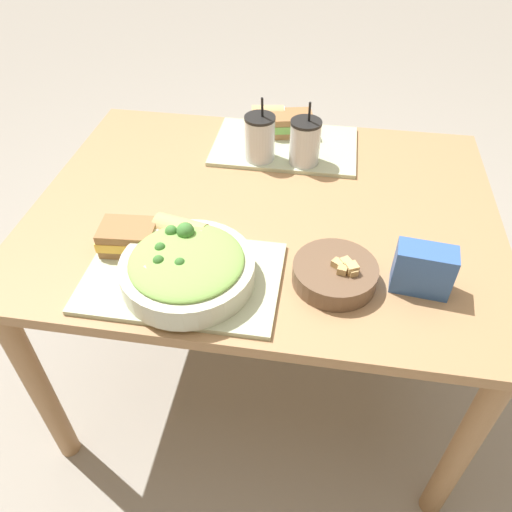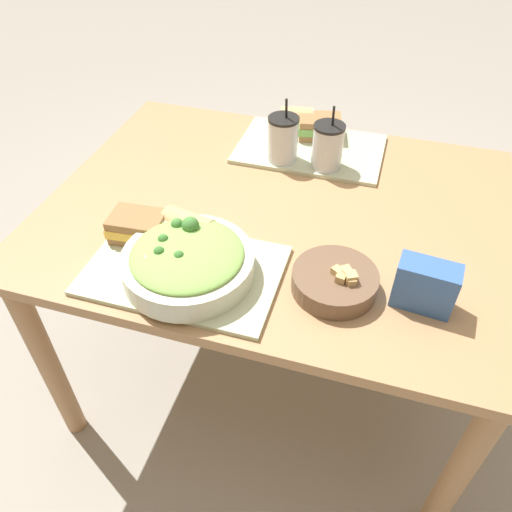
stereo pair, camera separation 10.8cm
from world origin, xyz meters
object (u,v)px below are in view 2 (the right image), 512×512
(drink_cup_red, at_px, (327,147))
(salad_bowl, at_px, (188,261))
(drink_cup_dark, at_px, (283,140))
(sandwich_far, at_px, (320,127))
(baguette_far, at_px, (297,118))
(soup_bowl, at_px, (335,281))
(baguette_near, at_px, (189,227))
(sandwich_near, at_px, (138,227))
(chip_bag, at_px, (425,286))

(drink_cup_red, bearing_deg, salad_bowl, -111.60)
(salad_bowl, bearing_deg, drink_cup_dark, 81.53)
(sandwich_far, bearing_deg, baguette_far, 148.26)
(sandwich_far, relative_size, drink_cup_dark, 0.79)
(soup_bowl, bearing_deg, sandwich_far, 104.39)
(drink_cup_dark, xyz_separation_m, drink_cup_red, (0.13, -0.00, -0.00))
(sandwich_far, relative_size, drink_cup_red, 0.80)
(baguette_near, bearing_deg, salad_bowl, -146.75)
(salad_bowl, height_order, drink_cup_dark, drink_cup_dark)
(baguette_far, height_order, drink_cup_red, drink_cup_red)
(salad_bowl, height_order, baguette_far, salad_bowl)
(sandwich_near, bearing_deg, soup_bowl, -7.61)
(salad_bowl, xyz_separation_m, drink_cup_red, (0.21, 0.53, 0.02))
(sandwich_near, bearing_deg, sandwich_far, 58.04)
(baguette_near, relative_size, drink_cup_dark, 0.71)
(baguette_near, relative_size, chip_bag, 1.04)
(soup_bowl, relative_size, chip_bag, 1.45)
(salad_bowl, distance_m, drink_cup_red, 0.57)
(sandwich_far, bearing_deg, salad_bowl, -115.01)
(baguette_near, relative_size, baguette_far, 1.22)
(baguette_far, xyz_separation_m, drink_cup_red, (0.13, -0.20, 0.03))
(sandwich_near, relative_size, baguette_far, 1.26)
(soup_bowl, height_order, sandwich_far, sandwich_far)
(drink_cup_dark, bearing_deg, baguette_far, 90.72)
(soup_bowl, distance_m, baguette_near, 0.37)
(salad_bowl, height_order, sandwich_near, salad_bowl)
(baguette_far, distance_m, drink_cup_dark, 0.20)
(sandwich_near, xyz_separation_m, baguette_far, (0.24, 0.64, 0.00))
(soup_bowl, relative_size, sandwich_far, 1.25)
(sandwich_far, height_order, drink_cup_dark, drink_cup_dark)
(drink_cup_red, bearing_deg, baguette_near, -121.46)
(sandwich_near, relative_size, chip_bag, 1.07)
(sandwich_far, bearing_deg, chip_bag, -73.49)
(soup_bowl, xyz_separation_m, drink_cup_dark, (-0.24, 0.47, 0.05))
(soup_bowl, distance_m, sandwich_near, 0.49)
(sandwich_far, height_order, baguette_far, baguette_far)
(baguette_far, bearing_deg, sandwich_near, 150.44)
(chip_bag, bearing_deg, baguette_near, -179.00)
(sandwich_far, xyz_separation_m, chip_bag, (0.35, -0.63, 0.01))
(baguette_near, distance_m, chip_bag, 0.55)
(chip_bag, bearing_deg, soup_bowl, -171.04)
(drink_cup_red, relative_size, chip_bag, 1.44)
(soup_bowl, height_order, baguette_near, baguette_near)
(soup_bowl, bearing_deg, baguette_far, 110.04)
(chip_bag, bearing_deg, drink_cup_dark, 138.63)
(drink_cup_dark, bearing_deg, baguette_near, -106.51)
(baguette_far, bearing_deg, sandwich_far, -118.41)
(baguette_near, relative_size, drink_cup_red, 0.72)
(salad_bowl, height_order, soup_bowl, salad_bowl)
(drink_cup_dark, distance_m, chip_bag, 0.63)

